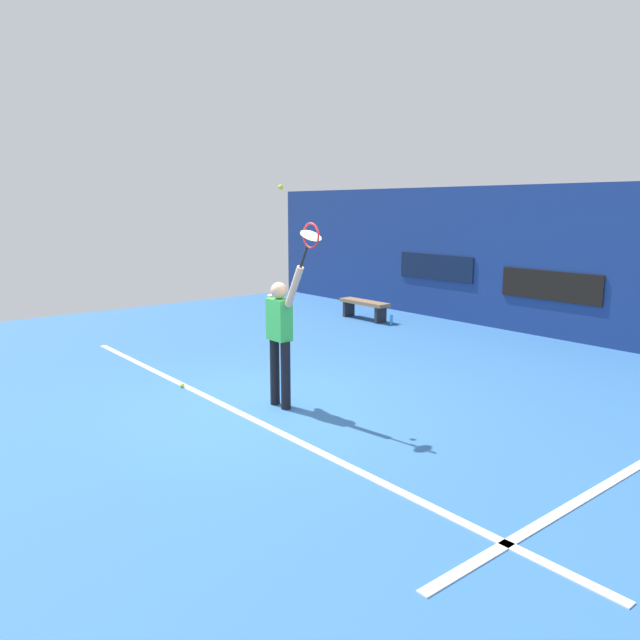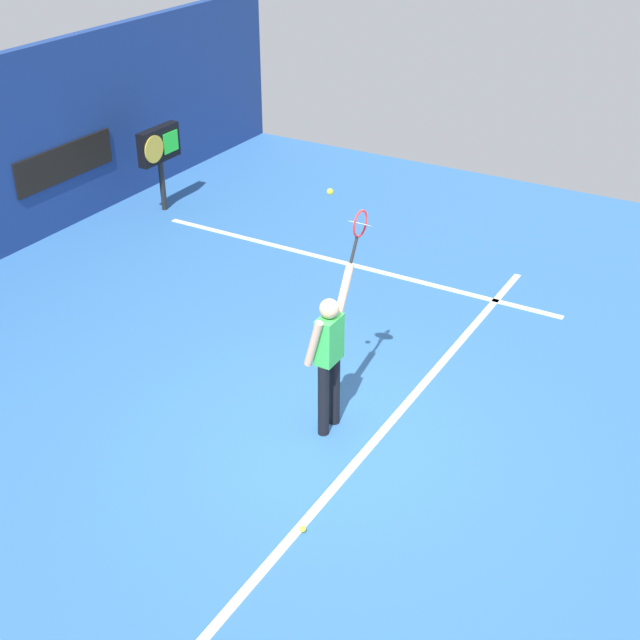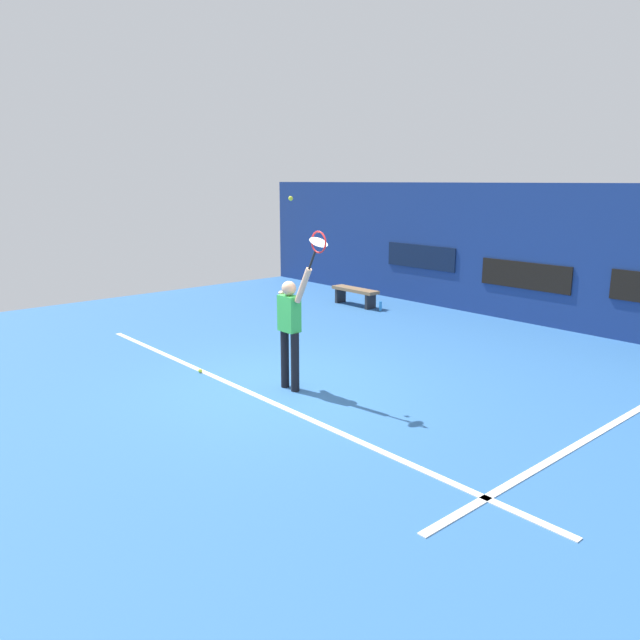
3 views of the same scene
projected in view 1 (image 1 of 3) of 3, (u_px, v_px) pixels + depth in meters
ground_plane at (271, 406)px, 8.21m from camera, size 18.00×18.00×0.00m
back_wall at (555, 262)px, 12.27m from camera, size 18.00×0.20×3.10m
sponsor_banner_center at (550, 286)px, 12.28m from camera, size 2.20×0.03×0.60m
sponsor_banner_portside at (435, 267)px, 14.54m from camera, size 2.20×0.03×0.60m
court_baseline at (240, 413)px, 7.91m from camera, size 10.00×0.10×0.01m
tennis_player at (280, 333)px, 8.01m from camera, size 0.75×0.31×1.94m
tennis_racket at (310, 238)px, 7.28m from camera, size 0.43×0.27×0.61m
tennis_ball at (281, 187)px, 7.65m from camera, size 0.07×0.07×0.07m
court_bench at (364, 305)px, 14.41m from camera, size 1.40×0.36×0.45m
water_bottle at (391, 320)px, 13.76m from camera, size 0.07×0.07×0.24m
spare_ball at (182, 385)px, 9.04m from camera, size 0.07×0.07×0.07m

